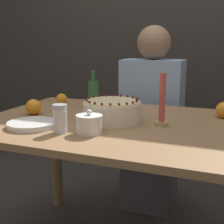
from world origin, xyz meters
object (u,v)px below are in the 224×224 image
at_px(cake, 112,111).
at_px(person_man_blue_shirt, 151,130).
at_px(bottle, 93,94).
at_px(sugar_bowl, 89,124).
at_px(candle, 162,105).
at_px(sugar_shaker, 60,118).

xyz_separation_m(cake, person_man_blue_shirt, (0.02, 0.68, -0.27)).
xyz_separation_m(cake, bottle, (-0.22, 0.27, 0.03)).
relative_size(sugar_bowl, person_man_blue_shirt, 0.09).
height_order(cake, person_man_blue_shirt, person_man_blue_shirt).
bearing_deg(candle, sugar_bowl, -137.19).
height_order(sugar_bowl, bottle, bottle).
bearing_deg(candle, person_man_blue_shirt, 107.69).
relative_size(sugar_bowl, candle, 0.46).
distance_m(sugar_shaker, candle, 0.46).
xyz_separation_m(candle, bottle, (-0.46, 0.26, -0.01)).
height_order(bottle, person_man_blue_shirt, person_man_blue_shirt).
bearing_deg(person_man_blue_shirt, sugar_shaker, 80.35).
relative_size(bottle, person_man_blue_shirt, 0.17).
relative_size(sugar_bowl, bottle, 0.52).
distance_m(sugar_bowl, candle, 0.35).
distance_m(cake, person_man_blue_shirt, 0.73).
bearing_deg(bottle, cake, -50.55).
relative_size(sugar_shaker, bottle, 0.56).
relative_size(sugar_shaker, person_man_blue_shirt, 0.10).
xyz_separation_m(candle, person_man_blue_shirt, (-0.21, 0.67, -0.32)).
bearing_deg(cake, sugar_bowl, -93.99).
bearing_deg(candle, cake, -176.51).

